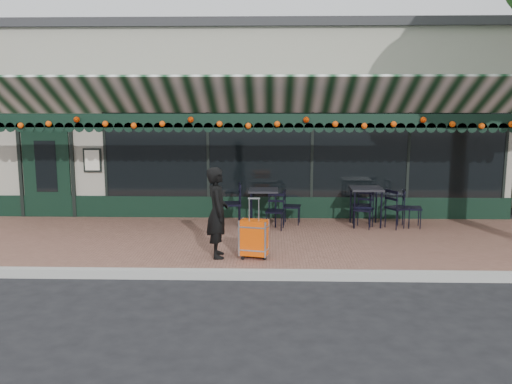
{
  "coord_description": "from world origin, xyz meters",
  "views": [
    {
      "loc": [
        0.47,
        -8.47,
        2.81
      ],
      "look_at": [
        0.18,
        1.6,
        1.15
      ],
      "focal_mm": 38.0,
      "sensor_mm": 36.0,
      "label": 1
    }
  ],
  "objects_px": {
    "woman": "(217,213)",
    "chair_a_left": "(362,206)",
    "cafe_table_b": "(263,193)",
    "chair_a_front": "(364,210)",
    "chair_a_right": "(412,209)",
    "chair_b_right": "(292,207)",
    "chair_a_extra": "(398,208)",
    "cafe_table_a": "(366,191)",
    "chair_b_left": "(230,204)",
    "suitcase": "(254,238)",
    "chair_b_front": "(275,212)"
  },
  "relations": [
    {
      "from": "chair_a_left",
      "to": "chair_a_front",
      "type": "height_order",
      "value": "chair_a_left"
    },
    {
      "from": "cafe_table_b",
      "to": "chair_a_left",
      "type": "height_order",
      "value": "chair_a_left"
    },
    {
      "from": "suitcase",
      "to": "chair_b_left",
      "type": "distance_m",
      "value": 2.59
    },
    {
      "from": "chair_a_right",
      "to": "chair_a_front",
      "type": "xyz_separation_m",
      "value": [
        -1.05,
        -0.1,
        -0.02
      ]
    },
    {
      "from": "chair_a_right",
      "to": "chair_a_front",
      "type": "height_order",
      "value": "chair_a_right"
    },
    {
      "from": "chair_a_right",
      "to": "chair_a_extra",
      "type": "xyz_separation_m",
      "value": [
        -0.33,
        -0.08,
        0.02
      ]
    },
    {
      "from": "cafe_table_a",
      "to": "chair_a_extra",
      "type": "distance_m",
      "value": 0.76
    },
    {
      "from": "suitcase",
      "to": "chair_a_extra",
      "type": "height_order",
      "value": "suitcase"
    },
    {
      "from": "cafe_table_b",
      "to": "chair_a_front",
      "type": "distance_m",
      "value": 2.2
    },
    {
      "from": "chair_a_extra",
      "to": "chair_b_right",
      "type": "distance_m",
      "value": 2.28
    },
    {
      "from": "chair_a_front",
      "to": "chair_a_left",
      "type": "bearing_deg",
      "value": 113.59
    },
    {
      "from": "chair_a_front",
      "to": "chair_b_left",
      "type": "height_order",
      "value": "chair_b_left"
    },
    {
      "from": "cafe_table_a",
      "to": "chair_b_left",
      "type": "height_order",
      "value": "chair_b_left"
    },
    {
      "from": "woman",
      "to": "chair_a_extra",
      "type": "bearing_deg",
      "value": -66.35
    },
    {
      "from": "chair_a_front",
      "to": "chair_b_right",
      "type": "relative_size",
      "value": 1.02
    },
    {
      "from": "chair_b_front",
      "to": "chair_b_right",
      "type": "bearing_deg",
      "value": 64.38
    },
    {
      "from": "cafe_table_b",
      "to": "chair_b_front",
      "type": "bearing_deg",
      "value": -60.65
    },
    {
      "from": "suitcase",
      "to": "chair_a_extra",
      "type": "xyz_separation_m",
      "value": [
        3.01,
        2.4,
        0.08
      ]
    },
    {
      "from": "suitcase",
      "to": "cafe_table_a",
      "type": "relative_size",
      "value": 1.25
    },
    {
      "from": "chair_a_extra",
      "to": "chair_b_front",
      "type": "bearing_deg",
      "value": 65.54
    },
    {
      "from": "chair_a_left",
      "to": "chair_b_right",
      "type": "bearing_deg",
      "value": -88.68
    },
    {
      "from": "chair_b_right",
      "to": "chair_a_left",
      "type": "bearing_deg",
      "value": -87.61
    },
    {
      "from": "chair_b_right",
      "to": "chair_a_right",
      "type": "bearing_deg",
      "value": -88.57
    },
    {
      "from": "woman",
      "to": "chair_a_extra",
      "type": "distance_m",
      "value": 4.34
    },
    {
      "from": "chair_b_left",
      "to": "chair_a_right",
      "type": "bearing_deg",
      "value": 82.62
    },
    {
      "from": "suitcase",
      "to": "cafe_table_b",
      "type": "height_order",
      "value": "suitcase"
    },
    {
      "from": "cafe_table_a",
      "to": "cafe_table_b",
      "type": "relative_size",
      "value": 1.07
    },
    {
      "from": "chair_b_right",
      "to": "cafe_table_a",
      "type": "bearing_deg",
      "value": -86.79
    },
    {
      "from": "woman",
      "to": "chair_a_left",
      "type": "height_order",
      "value": "woman"
    },
    {
      "from": "chair_b_front",
      "to": "chair_b_left",
      "type": "bearing_deg",
      "value": 170.81
    },
    {
      "from": "chair_a_extra",
      "to": "cafe_table_b",
      "type": "bearing_deg",
      "value": 56.21
    },
    {
      "from": "woman",
      "to": "chair_a_right",
      "type": "relative_size",
      "value": 1.92
    },
    {
      "from": "cafe_table_a",
      "to": "chair_a_left",
      "type": "xyz_separation_m",
      "value": [
        -0.08,
        -0.02,
        -0.33
      ]
    },
    {
      "from": "chair_b_right",
      "to": "suitcase",
      "type": "bearing_deg",
      "value": 172.01
    },
    {
      "from": "chair_a_right",
      "to": "chair_a_front",
      "type": "distance_m",
      "value": 1.05
    },
    {
      "from": "chair_a_right",
      "to": "chair_a_extra",
      "type": "distance_m",
      "value": 0.33
    },
    {
      "from": "woman",
      "to": "cafe_table_b",
      "type": "distance_m",
      "value": 2.68
    },
    {
      "from": "chair_a_right",
      "to": "chair_b_left",
      "type": "relative_size",
      "value": 0.86
    },
    {
      "from": "cafe_table_a",
      "to": "chair_b_right",
      "type": "bearing_deg",
      "value": 175.86
    },
    {
      "from": "chair_a_extra",
      "to": "chair_a_left",
      "type": "bearing_deg",
      "value": 44.78
    },
    {
      "from": "cafe_table_a",
      "to": "chair_b_front",
      "type": "height_order",
      "value": "cafe_table_a"
    },
    {
      "from": "cafe_table_b",
      "to": "chair_b_left",
      "type": "distance_m",
      "value": 0.77
    },
    {
      "from": "chair_a_extra",
      "to": "chair_b_left",
      "type": "xyz_separation_m",
      "value": [
        -3.6,
        0.12,
        0.05
      ]
    },
    {
      "from": "woman",
      "to": "chair_b_right",
      "type": "xyz_separation_m",
      "value": [
        1.39,
        2.67,
        -0.41
      ]
    },
    {
      "from": "woman",
      "to": "cafe_table_b",
      "type": "xyz_separation_m",
      "value": [
        0.76,
        2.57,
        -0.08
      ]
    },
    {
      "from": "chair_a_right",
      "to": "chair_b_right",
      "type": "xyz_separation_m",
      "value": [
        -2.58,
        0.27,
        -0.03
      ]
    },
    {
      "from": "chair_a_left",
      "to": "suitcase",
      "type": "bearing_deg",
      "value": -34.76
    },
    {
      "from": "woman",
      "to": "chair_b_front",
      "type": "relative_size",
      "value": 2.06
    },
    {
      "from": "woman",
      "to": "cafe_table_a",
      "type": "relative_size",
      "value": 1.88
    },
    {
      "from": "chair_b_right",
      "to": "chair_a_extra",
      "type": "bearing_deg",
      "value": -91.38
    }
  ]
}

